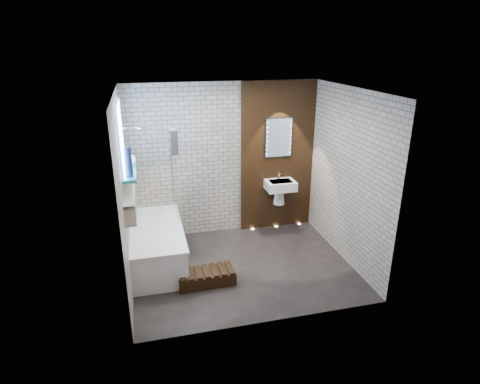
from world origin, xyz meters
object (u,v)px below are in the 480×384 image
object	(u,v)px
washbasin	(280,188)
led_mirror	(279,138)
bathtub	(157,245)
walnut_step	(206,278)
bath_screen	(174,173)

from	to	relation	value
washbasin	led_mirror	size ratio (longest dim) A/B	0.83
bathtub	walnut_step	size ratio (longest dim) A/B	2.20
bath_screen	led_mirror	distance (m)	1.89
bath_screen	led_mirror	size ratio (longest dim) A/B	2.00
bathtub	bath_screen	size ratio (longest dim) A/B	1.24
led_mirror	bath_screen	bearing A→B (deg)	-169.34
bathtub	washbasin	world-z (taller)	washbasin
washbasin	walnut_step	distance (m)	2.19
bath_screen	led_mirror	bearing A→B (deg)	10.66
bath_screen	washbasin	size ratio (longest dim) A/B	2.41
led_mirror	walnut_step	world-z (taller)	led_mirror
led_mirror	walnut_step	distance (m)	2.68
bathtub	bath_screen	world-z (taller)	bath_screen
walnut_step	led_mirror	bearing A→B (deg)	44.67
walnut_step	bath_screen	bearing A→B (deg)	102.78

